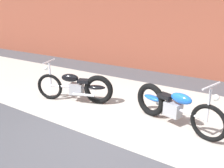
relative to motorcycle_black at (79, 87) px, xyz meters
name	(u,v)px	position (x,y,z in m)	size (l,w,h in m)	color
ground_plane	(98,139)	(1.39, -1.14, -0.40)	(80.00, 80.00, 0.00)	#47474C
sidewalk_slab	(140,106)	(1.39, 0.61, -0.40)	(36.00, 3.50, 0.01)	#B2ADA3
motorcycle_black	(79,87)	(0.00, 0.00, 0.00)	(1.92, 0.89, 1.03)	black
motorcycle_blue	(170,105)	(2.26, 0.12, 0.00)	(1.95, 0.82, 1.03)	black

